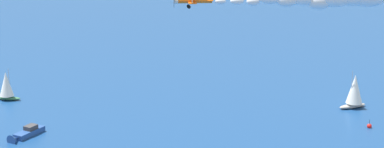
% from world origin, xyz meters
% --- Properties ---
extents(motorboat_far_stbd, '(9.98, 5.77, 2.82)m').
position_xyz_m(motorboat_far_stbd, '(14.41, 39.44, 0.76)').
color(motorboat_far_stbd, '#23478C').
rests_on(motorboat_far_stbd, ground_plane).
extents(sailboat_outer_ring_a, '(3.58, 6.48, 8.34)m').
position_xyz_m(sailboat_outer_ring_a, '(39.52, 54.19, 3.81)').
color(sailboat_outer_ring_a, '#33704C').
rests_on(sailboat_outer_ring_a, ground_plane).
extents(sailboat_outer_ring_b, '(5.84, 7.38, 9.55)m').
position_xyz_m(sailboat_outer_ring_b, '(47.07, -33.37, 4.36)').
color(sailboat_outer_ring_b, '#9E9993').
rests_on(sailboat_outer_ring_b, ground_plane).
extents(marker_buoy, '(1.10, 1.10, 2.10)m').
position_xyz_m(marker_buoy, '(32.87, -36.20, 0.39)').
color(marker_buoy, red).
rests_on(marker_buoy, ground_plane).
extents(biplane_lead, '(7.45, 7.03, 3.64)m').
position_xyz_m(biplane_lead, '(-8.03, -1.51, 35.76)').
color(biplane_lead, orange).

